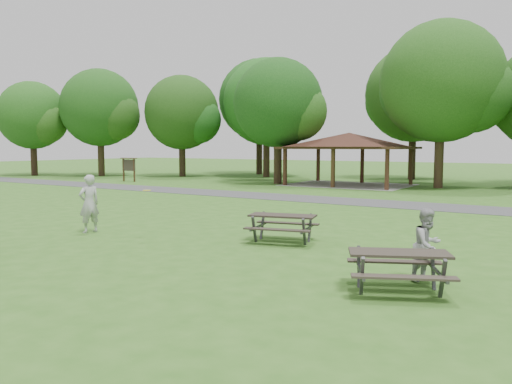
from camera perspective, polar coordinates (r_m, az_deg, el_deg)
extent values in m
plane|color=#31621C|center=(14.03, -12.47, -6.36)|extent=(160.00, 160.00, 0.00)
cube|color=#404143|center=(25.74, 10.25, -1.04)|extent=(120.00, 3.20, 0.02)
cube|color=#361E13|center=(35.58, 3.34, 2.84)|extent=(0.22, 0.22, 2.60)
cube|color=#3C2015|center=(40.36, 7.12, 3.09)|extent=(0.22, 0.22, 2.60)
cube|color=#3D2816|center=(33.91, 8.79, 2.67)|extent=(0.22, 0.22, 2.60)
cube|color=#391D14|center=(38.90, 12.04, 2.94)|extent=(0.22, 0.22, 2.60)
cube|color=#391F14|center=(32.58, 14.75, 2.45)|extent=(0.22, 0.22, 2.60)
cube|color=#362313|center=(37.75, 17.30, 2.75)|extent=(0.22, 0.22, 2.60)
cube|color=#352215|center=(36.36, 10.56, 4.99)|extent=(8.60, 6.60, 0.16)
pyramid|color=#351C15|center=(36.36, 10.58, 5.90)|extent=(7.01, 7.01, 1.00)
cube|color=gray|center=(36.46, 10.49, 0.80)|extent=(8.40, 6.40, 0.03)
cube|color=#372314|center=(41.13, -14.89, 2.44)|extent=(0.10, 0.10, 1.80)
cube|color=#392215|center=(40.25, -13.74, 2.41)|extent=(0.10, 0.10, 1.80)
cube|color=#2F2722|center=(40.67, -14.34, 2.99)|extent=(1.40, 0.06, 0.90)
cube|color=#362115|center=(40.65, -14.36, 3.76)|extent=(1.60, 0.30, 0.06)
cylinder|color=#2F2015|center=(49.30, -17.28, 3.91)|extent=(0.60, 0.60, 3.67)
sphere|color=#164513|center=(49.42, -17.43, 9.17)|extent=(7.20, 7.20, 7.20)
sphere|color=#1C4313|center=(48.34, -15.88, 8.45)|extent=(4.68, 4.68, 4.68)
sphere|color=#1C4513|center=(50.37, -18.65, 8.44)|extent=(4.32, 4.32, 4.32)
cylinder|color=black|center=(46.74, -8.42, 3.81)|extent=(0.60, 0.60, 3.32)
sphere|color=#194012|center=(46.83, -8.49, 8.97)|extent=(6.80, 6.80, 6.80)
sphere|color=#154915|center=(46.03, -6.79, 8.21)|extent=(4.42, 4.42, 4.42)
sphere|color=#184614|center=(47.56, -9.89, 8.28)|extent=(4.08, 4.08, 4.08)
cylinder|color=black|center=(45.39, 1.20, 4.16)|extent=(0.60, 0.60, 3.85)
sphere|color=#164E16|center=(45.55, 1.21, 10.27)|extent=(7.80, 7.80, 7.80)
sphere|color=#184814|center=(44.86, 3.35, 9.34)|extent=(5.07, 5.07, 5.07)
sphere|color=#174814|center=(46.17, -0.59, 9.47)|extent=(4.68, 4.68, 4.68)
cylinder|color=black|center=(37.25, 2.51, 3.64)|extent=(0.60, 0.60, 3.50)
sphere|color=#123F12|center=(37.37, 2.53, 10.13)|extent=(6.60, 6.60, 6.60)
sphere|color=#1F4F16|center=(36.86, 4.79, 9.16)|extent=(4.29, 4.29, 4.29)
sphere|color=#1B4413|center=(37.84, 0.63, 9.33)|extent=(3.96, 3.96, 3.96)
cylinder|color=#332316|center=(35.51, 20.18, 3.67)|extent=(0.60, 0.60, 4.02)
sphere|color=#1C4A15|center=(35.76, 20.44, 11.73)|extent=(8.00, 8.00, 8.00)
sphere|color=#1A4814|center=(35.62, 23.37, 10.36)|extent=(5.20, 5.20, 5.20)
sphere|color=#154513|center=(35.88, 17.79, 10.82)|extent=(4.80, 4.80, 4.80)
cylinder|color=black|center=(49.94, 0.37, 4.56)|extent=(0.60, 0.60, 4.38)
sphere|color=#134313|center=(50.15, 0.38, 10.50)|extent=(8.00, 8.00, 8.00)
sphere|color=#184413|center=(49.40, 2.35, 9.64)|extent=(5.20, 5.20, 5.20)
sphere|color=#1A4212|center=(50.81, -1.29, 9.75)|extent=(4.80, 4.80, 4.80)
cylinder|color=black|center=(44.25, 17.40, 4.07)|extent=(0.60, 0.60, 4.13)
sphere|color=#1C4914|center=(44.45, 17.58, 10.61)|extent=(8.00, 8.00, 8.00)
sphere|color=#1E4914|center=(44.23, 19.94, 9.53)|extent=(5.20, 5.20, 5.20)
sphere|color=#1B4C15|center=(44.66, 15.48, 9.87)|extent=(4.80, 4.80, 4.80)
cylinder|color=black|center=(52.34, -24.04, 3.56)|extent=(0.60, 0.60, 3.32)
sphere|color=#1A4C15|center=(52.41, -24.21, 8.00)|extent=(6.40, 6.40, 6.40)
sphere|color=#204C15|center=(51.35, -23.01, 7.40)|extent=(4.16, 4.16, 4.16)
sphere|color=#224F16|center=(53.36, -25.12, 7.40)|extent=(3.84, 3.84, 3.84)
cube|color=#29221E|center=(14.56, 3.05, -2.71)|extent=(2.04, 1.22, 0.05)
cube|color=#2C241F|center=(14.01, 2.38, -4.33)|extent=(1.92, 0.76, 0.04)
cube|color=#2B241F|center=(15.21, 3.65, -3.57)|extent=(1.92, 0.76, 0.04)
cube|color=#3B3B3D|center=(14.45, -0.20, -4.32)|extent=(0.16, 0.40, 0.83)
cube|color=#444447|center=(15.20, 0.74, -3.85)|extent=(0.16, 0.40, 0.83)
cube|color=#3B3B3E|center=(14.82, 0.28, -3.96)|extent=(0.46, 1.52, 0.05)
cube|color=#3C3C3E|center=(14.07, 5.53, -4.61)|extent=(0.16, 0.40, 0.83)
cube|color=#424244|center=(14.84, 6.19, -4.10)|extent=(0.16, 0.40, 0.83)
cube|color=#3B3B3D|center=(14.45, 5.87, -4.22)|extent=(0.46, 1.52, 0.05)
cube|color=#2B251F|center=(9.96, 16.04, -6.72)|extent=(2.01, 1.47, 0.05)
cube|color=#312A24|center=(9.44, 16.57, -9.32)|extent=(1.80, 1.05, 0.04)
cube|color=#302622|center=(10.62, 15.49, -7.67)|extent=(1.80, 1.05, 0.04)
cube|color=#464648|center=(9.58, 12.02, -9.44)|extent=(0.22, 0.38, 0.81)
cube|color=#444447|center=(10.34, 11.67, -8.35)|extent=(0.22, 0.38, 0.81)
cube|color=#434346|center=(9.95, 11.84, -8.70)|extent=(0.71, 1.40, 0.05)
cube|color=#3D3D40|center=(9.81, 20.55, -9.32)|extent=(0.22, 0.38, 0.81)
cube|color=#404042|center=(10.55, 19.57, -8.27)|extent=(0.22, 0.38, 0.81)
cube|color=#444447|center=(10.17, 20.05, -8.61)|extent=(0.71, 1.40, 0.05)
cylinder|color=yellow|center=(14.96, -12.37, 0.19)|extent=(0.29, 0.29, 0.02)
imported|color=#B0B0B2|center=(16.97, -18.54, -1.28)|extent=(0.58, 0.77, 1.88)
imported|color=#A0A0A3|center=(10.95, 19.01, -5.74)|extent=(0.82, 0.90, 1.52)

